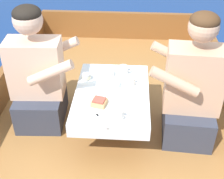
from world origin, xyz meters
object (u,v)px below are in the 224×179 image
(sandwich, at_px, (99,102))
(coffee_cup_port, at_px, (130,81))
(coffee_cup_center, at_px, (119,114))
(tin_can, at_px, (86,77))
(person_starboard, at_px, (191,91))
(person_port, at_px, (38,78))
(coffee_cup_starboard, at_px, (123,70))

(sandwich, bearing_deg, coffee_cup_port, 52.09)
(sandwich, height_order, coffee_cup_center, coffee_cup_center)
(sandwich, height_order, tin_can, sandwich)
(person_starboard, distance_m, coffee_cup_center, 0.58)
(person_port, xyz_separation_m, coffee_cup_port, (0.71, 0.03, -0.02))
(tin_can, bearing_deg, coffee_cup_center, -58.19)
(person_starboard, xyz_separation_m, coffee_cup_center, (-0.51, -0.27, -0.02))
(coffee_cup_starboard, relative_size, tin_can, 1.53)
(tin_can, bearing_deg, person_port, -167.32)
(person_starboard, relative_size, sandwich, 8.53)
(person_starboard, bearing_deg, person_port, -1.36)
(sandwich, distance_m, coffee_cup_starboard, 0.47)
(coffee_cup_port, xyz_separation_m, coffee_cup_starboard, (-0.06, 0.17, 0.00))
(person_port, relative_size, coffee_cup_starboard, 9.51)
(person_port, distance_m, sandwich, 0.56)
(person_port, xyz_separation_m, coffee_cup_starboard, (0.65, 0.19, -0.01))
(person_starboard, height_order, sandwich, person_starboard)
(coffee_cup_center, bearing_deg, coffee_cup_port, 80.60)
(sandwich, xyz_separation_m, coffee_cup_starboard, (0.15, 0.44, 0.00))
(person_starboard, xyz_separation_m, tin_can, (-0.79, 0.18, -0.03))
(sandwich, xyz_separation_m, tin_can, (-0.14, 0.33, -0.00))
(person_starboard, height_order, tin_can, person_starboard)
(person_starboard, bearing_deg, coffee_cup_center, 31.75)
(coffee_cup_center, bearing_deg, sandwich, 139.11)
(person_port, bearing_deg, sandwich, -29.23)
(coffee_cup_port, distance_m, coffee_cup_starboard, 0.18)
(person_port, xyz_separation_m, sandwich, (0.50, -0.25, -0.02))
(tin_can, bearing_deg, coffee_cup_port, -8.89)
(person_starboard, relative_size, coffee_cup_port, 9.55)
(coffee_cup_starboard, relative_size, coffee_cup_center, 1.10)
(person_port, relative_size, coffee_cup_port, 9.34)
(coffee_cup_port, bearing_deg, person_port, -177.82)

